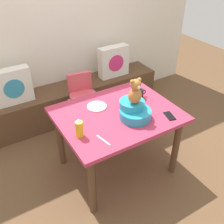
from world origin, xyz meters
name	(u,v)px	position (x,y,z in m)	size (l,w,h in m)	color
ground_plane	(117,166)	(0.00, 0.00, 0.00)	(8.00, 8.00, 0.00)	brown
back_wall	(55,19)	(0.00, 1.48, 1.30)	(4.40, 0.10, 2.60)	silver
window_bench	(71,101)	(0.00, 1.21, 0.23)	(2.60, 0.44, 0.46)	brown
pillow_floral_left	(13,86)	(-0.73, 1.19, 0.68)	(0.44, 0.15, 0.44)	white
pillow_floral_right	(114,62)	(0.69, 1.19, 0.68)	(0.44, 0.15, 0.44)	white
book_stack	(79,81)	(0.13, 1.21, 0.51)	(0.20, 0.14, 0.10)	#8A5683
dining_table	(117,122)	(0.00, 0.00, 0.63)	(1.17, 0.93, 0.74)	#B73351
highchair	(83,97)	(-0.01, 0.78, 0.52)	(0.37, 0.49, 0.79)	#D84C59
infant_seat_teal	(134,111)	(0.10, -0.14, 0.81)	(0.30, 0.33, 0.16)	teal
teddy_bear	(135,92)	(0.10, -0.14, 1.02)	(0.13, 0.12, 0.25)	#B67237
ketchup_bottle	(79,128)	(-0.47, -0.13, 0.83)	(0.07, 0.07, 0.18)	gold
coffee_mug	(140,94)	(0.36, 0.12, 0.79)	(0.12, 0.08, 0.09)	black
dinner_plate_near	(97,106)	(-0.12, 0.19, 0.75)	(0.20, 0.20, 0.01)	white
cell_phone	(170,116)	(0.40, -0.31, 0.74)	(0.07, 0.14, 0.01)	black
table_fork	(103,140)	(-0.32, -0.29, 0.74)	(0.02, 0.17, 0.01)	silver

